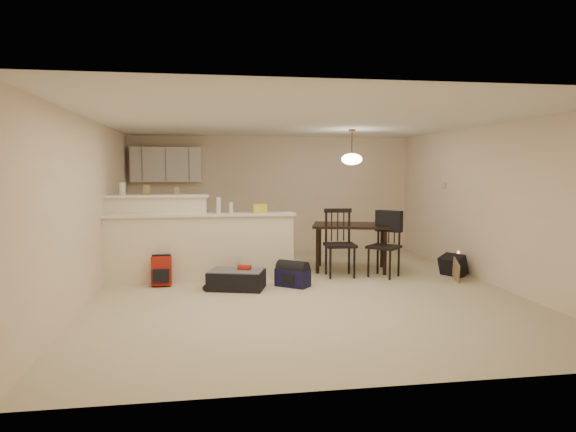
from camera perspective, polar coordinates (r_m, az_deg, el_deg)
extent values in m
plane|color=beige|center=(7.77, 1.55, -8.19)|extent=(7.00, 7.00, 0.00)
plane|color=white|center=(7.60, 1.60, 10.49)|extent=(7.00, 7.00, 0.00)
cube|color=beige|center=(11.04, -1.76, 2.34)|extent=(6.00, 0.02, 2.50)
cube|color=beige|center=(4.21, 10.33, -2.37)|extent=(6.00, 0.02, 2.50)
cube|color=beige|center=(7.63, -21.18, 0.72)|extent=(0.02, 7.00, 2.50)
cube|color=beige|center=(8.65, 21.52, 1.20)|extent=(0.02, 7.00, 2.50)
cube|color=#F3E6C4|center=(8.43, -9.67, -3.57)|extent=(3.00, 0.28, 1.05)
cube|color=white|center=(8.37, -9.73, 0.12)|extent=(3.08, 0.38, 0.04)
cube|color=#F3E6C4|center=(8.67, -14.31, -2.42)|extent=(1.60, 0.24, 1.35)
cube|color=white|center=(8.60, -14.41, 2.18)|extent=(1.68, 0.34, 0.04)
cube|color=white|center=(10.79, -13.37, 5.59)|extent=(1.40, 0.34, 0.70)
cube|color=white|center=(10.73, -12.20, -2.15)|extent=(1.80, 0.60, 0.90)
cube|color=beige|center=(10.00, 16.98, 3.25)|extent=(0.02, 0.12, 0.12)
cylinder|color=silver|center=(8.67, -17.94, 2.90)|extent=(0.10, 0.10, 0.20)
cube|color=#91704B|center=(8.62, -15.42, 2.82)|extent=(0.10, 0.07, 0.16)
cube|color=#91704B|center=(8.58, -12.25, 2.75)|extent=(0.08, 0.06, 0.12)
cylinder|color=silver|center=(8.36, -7.73, 1.18)|extent=(0.07, 0.07, 0.26)
cylinder|color=silver|center=(8.37, -6.34, 0.92)|extent=(0.06, 0.06, 0.18)
cube|color=#91704B|center=(8.40, -3.14, 0.83)|extent=(0.22, 0.18, 0.14)
cube|color=black|center=(9.18, 7.02, -1.04)|extent=(1.51, 1.20, 0.04)
cylinder|color=black|center=(8.90, 3.30, -3.91)|extent=(0.06, 0.06, 0.79)
cylinder|color=black|center=(8.91, 10.72, -3.97)|extent=(0.06, 0.06, 0.79)
cylinder|color=black|center=(9.60, 3.52, -3.24)|extent=(0.06, 0.06, 0.79)
cylinder|color=black|center=(9.61, 10.40, -3.31)|extent=(0.06, 0.06, 0.79)
cylinder|color=brown|center=(9.14, 7.12, 7.98)|extent=(0.02, 0.02, 0.50)
cylinder|color=brown|center=(9.16, 7.13, 9.42)|extent=(0.12, 0.12, 0.03)
ellipsoid|color=white|center=(9.13, 7.10, 6.29)|extent=(0.36, 0.36, 0.20)
cube|color=black|center=(7.83, -5.74, -7.08)|extent=(0.93, 0.74, 0.28)
cube|color=#AC1E13|center=(8.23, -13.88, -5.97)|extent=(0.30, 0.19, 0.45)
cube|color=#141238|center=(7.96, 0.53, -6.85)|extent=(0.56, 0.53, 0.27)
cube|color=black|center=(9.18, 17.86, -5.28)|extent=(0.42, 0.47, 0.34)
cube|color=#91704B|center=(8.78, 18.18, -5.79)|extent=(0.13, 0.42, 0.33)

